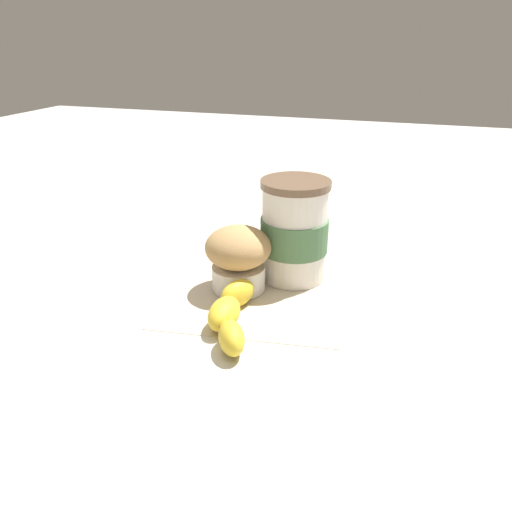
{
  "coord_description": "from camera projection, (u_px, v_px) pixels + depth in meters",
  "views": [
    {
      "loc": [
        0.58,
        0.19,
        0.33
      ],
      "look_at": [
        0.0,
        0.0,
        0.05
      ],
      "focal_mm": 35.0,
      "sensor_mm": 36.0,
      "label": 1
    }
  ],
  "objects": [
    {
      "name": "banana",
      "position": [
        230.0,
        314.0,
        0.6
      ],
      "size": [
        0.16,
        0.08,
        0.04
      ],
      "color": "gold",
      "rests_on": "paper_napkin"
    },
    {
      "name": "paper_napkin",
      "position": [
        256.0,
        291.0,
        0.69
      ],
      "size": [
        0.27,
        0.27,
        0.0
      ],
      "primitive_type": "cube",
      "rotation": [
        0.0,
        0.0,
        0.14
      ],
      "color": "beige",
      "rests_on": "ground_plane"
    },
    {
      "name": "ground_plane",
      "position": [
        256.0,
        292.0,
        0.69
      ],
      "size": [
        3.0,
        3.0,
        0.0
      ],
      "primitive_type": "plane",
      "color": "beige"
    },
    {
      "name": "coffee_cup",
      "position": [
        294.0,
        231.0,
        0.7
      ],
      "size": [
        0.1,
        0.1,
        0.14
      ],
      "color": "silver",
      "rests_on": "paper_napkin"
    },
    {
      "name": "muffin",
      "position": [
        237.0,
        257.0,
        0.67
      ],
      "size": [
        0.09,
        0.09,
        0.09
      ],
      "color": "white",
      "rests_on": "paper_napkin"
    }
  ]
}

